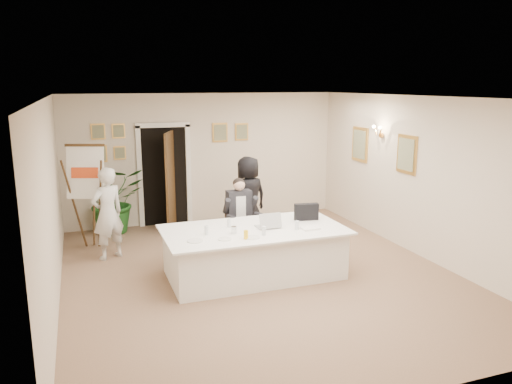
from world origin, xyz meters
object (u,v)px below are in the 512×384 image
object	(u,v)px
seated_man	(240,215)
laptop	(268,219)
conference_table	(254,252)
standing_man	(108,214)
standing_woman	(248,197)
laptop_bag	(306,212)
paper_stack	(310,228)
steel_jug	(234,230)
oj_glass	(246,235)
flip_chart	(89,202)
potted_palm	(113,200)

from	to	relation	value
seated_man	laptop	size ratio (longest dim) A/B	3.71
conference_table	standing_man	xyz separation A→B (m)	(-2.11, 1.61, 0.41)
seated_man	standing_woman	size ratio (longest dim) A/B	0.85
conference_table	laptop	world-z (taller)	laptop
standing_man	laptop_bag	distance (m)	3.41
laptop	paper_stack	bearing A→B (deg)	-29.59
standing_woman	steel_jug	xyz separation A→B (m)	(-0.96, -2.15, 0.02)
standing_man	paper_stack	distance (m)	3.51
oj_glass	laptop_bag	bearing A→B (deg)	26.96
seated_man	laptop_bag	world-z (taller)	seated_man
seated_man	oj_glass	xyz separation A→B (m)	(-0.42, -1.60, 0.15)
standing_man	laptop_bag	size ratio (longest dim) A/B	4.05
flip_chart	oj_glass	world-z (taller)	flip_chart
conference_table	steel_jug	bearing A→B (deg)	-159.44
seated_man	potted_palm	bearing A→B (deg)	143.99
seated_man	standing_man	xyz separation A→B (m)	(-2.24, 0.47, 0.12)
seated_man	standing_man	bearing A→B (deg)	177.57
oj_glass	paper_stack	bearing A→B (deg)	7.37
standing_man	standing_woman	bearing A→B (deg)	160.70
standing_man	steel_jug	size ratio (longest dim) A/B	14.67
conference_table	laptop_bag	distance (m)	1.14
flip_chart	standing_man	distance (m)	0.76
standing_man	potted_palm	size ratio (longest dim) A/B	1.21
oj_glass	flip_chart	bearing A→B (deg)	127.12
conference_table	standing_man	bearing A→B (deg)	142.67
potted_palm	oj_glass	distance (m)	4.02
standing_woman	potted_palm	size ratio (longest dim) A/B	1.21
conference_table	laptop	xyz separation A→B (m)	(0.23, 0.01, 0.52)
conference_table	potted_palm	bearing A→B (deg)	120.75
seated_man	potted_palm	xyz separation A→B (m)	(-2.04, 2.07, -0.02)
paper_stack	potted_palm	bearing A→B (deg)	127.77
laptop_bag	seated_man	bearing A→B (deg)	140.85
steel_jug	oj_glass	bearing A→B (deg)	-75.20
conference_table	standing_man	distance (m)	2.68
standing_woman	seated_man	bearing A→B (deg)	49.57
seated_man	paper_stack	world-z (taller)	seated_man
standing_woman	steel_jug	world-z (taller)	standing_woman
potted_palm	steel_jug	size ratio (longest dim) A/B	12.12
standing_man	paper_stack	bearing A→B (deg)	118.99
flip_chart	laptop_bag	distance (m)	3.99
standing_man	potted_palm	bearing A→B (deg)	-124.85
laptop	standing_woman	bearing A→B (deg)	79.44
flip_chart	paper_stack	bearing A→B (deg)	-39.35
potted_palm	steel_jug	distance (m)	3.69
potted_palm	steel_jug	world-z (taller)	potted_palm
flip_chart	laptop_bag	world-z (taller)	flip_chart
paper_stack	standing_man	bearing A→B (deg)	146.71
seated_man	steel_jug	xyz separation A→B (m)	(-0.51, -1.28, 0.14)
laptop	laptop_bag	bearing A→B (deg)	12.74
laptop	oj_glass	world-z (taller)	laptop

